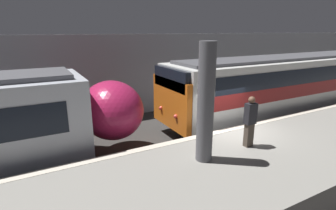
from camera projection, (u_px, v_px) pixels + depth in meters
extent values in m
plane|color=#33302D|center=(228.00, 151.00, 10.91)|extent=(120.00, 120.00, 0.00)
cube|color=gray|center=(273.00, 163.00, 8.88)|extent=(40.00, 4.46, 1.05)
cube|color=beige|center=(232.00, 129.00, 10.49)|extent=(40.00, 0.30, 0.01)
cube|color=#939399|center=(157.00, 74.00, 15.87)|extent=(50.00, 0.15, 4.66)
cylinder|color=#56565B|center=(206.00, 104.00, 7.56)|extent=(0.49, 0.49, 3.54)
ellipsoid|color=#B21E4C|center=(112.00, 110.00, 10.27)|extent=(2.42, 2.82, 2.30)
sphere|color=#F2EFCC|center=(135.00, 116.00, 10.82)|extent=(0.20, 0.20, 0.20)
cube|color=black|center=(317.00, 104.00, 16.86)|extent=(19.63, 2.51, 0.62)
cube|color=silver|center=(321.00, 78.00, 16.40)|extent=(21.34, 3.07, 2.74)
cube|color=orange|center=(171.00, 103.00, 11.51)|extent=(0.25, 3.00, 2.19)
cube|color=black|center=(171.00, 79.00, 11.21)|extent=(0.25, 2.70, 0.88)
sphere|color=#EA4C42|center=(176.00, 116.00, 10.96)|extent=(0.18, 0.18, 0.18)
sphere|color=#EA4C42|center=(161.00, 108.00, 12.13)|extent=(0.18, 0.18, 0.18)
cube|color=#4C4C51|center=(325.00, 55.00, 16.00)|extent=(20.48, 2.21, 0.14)
cube|color=#473D33|center=(249.00, 135.00, 8.85)|extent=(0.28, 0.20, 0.81)
cube|color=#232328|center=(251.00, 114.00, 8.64)|extent=(0.38, 0.24, 0.71)
sphere|color=brown|center=(252.00, 100.00, 8.51)|extent=(0.23, 0.23, 0.23)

